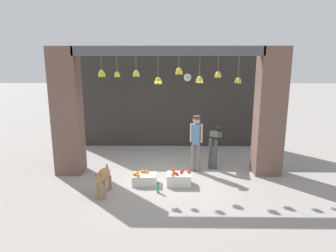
{
  "coord_description": "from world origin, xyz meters",
  "views": [
    {
      "loc": [
        0.11,
        -7.44,
        3.07
      ],
      "look_at": [
        0.0,
        0.42,
        1.27
      ],
      "focal_mm": 32.0,
      "sensor_mm": 36.0,
      "label": 1
    }
  ],
  "objects_px": {
    "dog": "(103,177)",
    "fruit_crate_apples": "(179,179)",
    "fruit_crate_oranges": "(144,179)",
    "water_bottle": "(158,188)",
    "shopkeeper": "(196,140)",
    "worker_stooping": "(215,141)",
    "wall_clock": "(187,77)"
  },
  "relations": [
    {
      "from": "dog",
      "to": "worker_stooping",
      "type": "relative_size",
      "value": 0.83
    },
    {
      "from": "dog",
      "to": "shopkeeper",
      "type": "relative_size",
      "value": 0.6
    },
    {
      "from": "shopkeeper",
      "to": "water_bottle",
      "type": "height_order",
      "value": "shopkeeper"
    },
    {
      "from": "dog",
      "to": "worker_stooping",
      "type": "bearing_deg",
      "value": 128.13
    },
    {
      "from": "water_bottle",
      "to": "wall_clock",
      "type": "bearing_deg",
      "value": 77.53
    },
    {
      "from": "fruit_crate_apples",
      "to": "water_bottle",
      "type": "bearing_deg",
      "value": -136.75
    },
    {
      "from": "wall_clock",
      "to": "shopkeeper",
      "type": "bearing_deg",
      "value": -86.7
    },
    {
      "from": "dog",
      "to": "fruit_crate_oranges",
      "type": "height_order",
      "value": "dog"
    },
    {
      "from": "shopkeeper",
      "to": "worker_stooping",
      "type": "relative_size",
      "value": 1.39
    },
    {
      "from": "dog",
      "to": "fruit_crate_apples",
      "type": "height_order",
      "value": "dog"
    },
    {
      "from": "fruit_crate_oranges",
      "to": "water_bottle",
      "type": "xyz_separation_m",
      "value": [
        0.37,
        -0.5,
        -0.02
      ]
    },
    {
      "from": "shopkeeper",
      "to": "water_bottle",
      "type": "xyz_separation_m",
      "value": [
        -0.98,
        -1.38,
        -0.79
      ]
    },
    {
      "from": "fruit_crate_oranges",
      "to": "fruit_crate_apples",
      "type": "bearing_deg",
      "value": -2.01
    },
    {
      "from": "wall_clock",
      "to": "dog",
      "type": "bearing_deg",
      "value": -117.99
    },
    {
      "from": "worker_stooping",
      "to": "fruit_crate_apples",
      "type": "xyz_separation_m",
      "value": [
        -1.07,
        -1.33,
        -0.6
      ]
    },
    {
      "from": "worker_stooping",
      "to": "wall_clock",
      "type": "relative_size",
      "value": 4.13
    },
    {
      "from": "fruit_crate_apples",
      "to": "wall_clock",
      "type": "distance_m",
      "value": 4.04
    },
    {
      "from": "worker_stooping",
      "to": "fruit_crate_apples",
      "type": "relative_size",
      "value": 1.9
    },
    {
      "from": "fruit_crate_oranges",
      "to": "water_bottle",
      "type": "height_order",
      "value": "fruit_crate_oranges"
    },
    {
      "from": "water_bottle",
      "to": "wall_clock",
      "type": "height_order",
      "value": "wall_clock"
    },
    {
      "from": "dog",
      "to": "worker_stooping",
      "type": "distance_m",
      "value": 3.41
    },
    {
      "from": "water_bottle",
      "to": "shopkeeper",
      "type": "bearing_deg",
      "value": 54.76
    },
    {
      "from": "shopkeeper",
      "to": "wall_clock",
      "type": "distance_m",
      "value": 2.85
    },
    {
      "from": "shopkeeper",
      "to": "fruit_crate_oranges",
      "type": "relative_size",
      "value": 2.7
    },
    {
      "from": "fruit_crate_apples",
      "to": "water_bottle",
      "type": "xyz_separation_m",
      "value": [
        -0.49,
        -0.47,
        -0.04
      ]
    },
    {
      "from": "shopkeeper",
      "to": "fruit_crate_oranges",
      "type": "height_order",
      "value": "shopkeeper"
    },
    {
      "from": "dog",
      "to": "wall_clock",
      "type": "xyz_separation_m",
      "value": [
        2.08,
        3.91,
        1.98
      ]
    },
    {
      "from": "fruit_crate_oranges",
      "to": "dog",
      "type": "bearing_deg",
      "value": -144.71
    },
    {
      "from": "dog",
      "to": "fruit_crate_apples",
      "type": "distance_m",
      "value": 1.86
    },
    {
      "from": "dog",
      "to": "water_bottle",
      "type": "xyz_separation_m",
      "value": [
        1.24,
        0.12,
        -0.33
      ]
    },
    {
      "from": "worker_stooping",
      "to": "fruit_crate_oranges",
      "type": "distance_m",
      "value": 2.41
    },
    {
      "from": "worker_stooping",
      "to": "fruit_crate_apples",
      "type": "bearing_deg",
      "value": -107.12
    }
  ]
}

